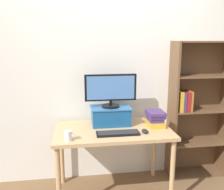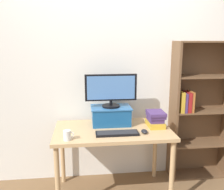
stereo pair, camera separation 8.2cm
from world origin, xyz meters
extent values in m
cube|color=silver|center=(0.00, 0.46, 1.30)|extent=(7.00, 0.08, 2.60)
cube|color=tan|center=(0.00, 0.00, 0.76)|extent=(1.25, 0.71, 0.04)
cylinder|color=tan|center=(-0.58, -0.31, 0.37)|extent=(0.05, 0.05, 0.74)
cylinder|color=tan|center=(0.58, -0.31, 0.37)|extent=(0.05, 0.05, 0.74)
cylinder|color=tan|center=(-0.58, 0.31, 0.37)|extent=(0.05, 0.05, 0.74)
cylinder|color=tan|center=(0.58, 0.31, 0.37)|extent=(0.05, 0.05, 0.74)
cube|color=brown|center=(0.78, 0.28, 0.86)|extent=(0.03, 0.28, 1.71)
cube|color=brown|center=(1.14, 0.41, 0.86)|extent=(0.74, 0.01, 1.71)
cube|color=brown|center=(1.14, 0.28, 0.01)|extent=(0.69, 0.27, 0.02)
cube|color=brown|center=(1.14, 0.28, 0.44)|extent=(0.69, 0.27, 0.02)
cube|color=brown|center=(1.14, 0.28, 0.87)|extent=(0.69, 0.27, 0.02)
cube|color=brown|center=(1.14, 0.28, 1.29)|extent=(0.69, 0.27, 0.02)
cube|color=brown|center=(1.14, 0.28, 1.70)|extent=(0.69, 0.27, 0.02)
cube|color=gold|center=(0.85, 0.25, 1.00)|extent=(0.05, 0.20, 0.25)
cube|color=#4C336B|center=(0.89, 0.25, 0.99)|extent=(0.03, 0.20, 0.23)
cube|color=maroon|center=(0.94, 0.25, 0.99)|extent=(0.04, 0.20, 0.24)
cube|color=#AD662D|center=(0.98, 0.25, 1.00)|extent=(0.03, 0.20, 0.25)
cube|color=#195189|center=(0.00, 0.17, 0.88)|extent=(0.43, 0.28, 0.20)
cube|color=#2D669E|center=(0.00, 0.17, 0.97)|extent=(0.45, 0.30, 0.01)
cylinder|color=black|center=(0.00, 0.17, 0.99)|extent=(0.20, 0.20, 0.02)
cylinder|color=black|center=(0.00, 0.17, 1.03)|extent=(0.03, 0.03, 0.06)
cube|color=black|center=(0.00, 0.17, 1.20)|extent=(0.58, 0.04, 0.30)
cube|color=#4C7AB7|center=(0.00, 0.15, 1.20)|extent=(0.53, 0.00, 0.26)
cube|color=black|center=(0.03, -0.16, 0.79)|extent=(0.44, 0.14, 0.02)
cube|color=#28282B|center=(0.03, -0.16, 0.80)|extent=(0.41, 0.13, 0.00)
ellipsoid|color=black|center=(0.31, -0.16, 0.79)|extent=(0.06, 0.10, 0.04)
cube|color=gold|center=(0.48, 0.04, 0.81)|extent=(0.17, 0.26, 0.06)
cube|color=#4C336B|center=(0.48, 0.04, 0.86)|extent=(0.15, 0.21, 0.05)
cube|color=#4C336B|center=(0.49, 0.04, 0.90)|extent=(0.17, 0.23, 0.03)
cube|color=#4C336B|center=(0.49, 0.03, 0.93)|extent=(0.18, 0.23, 0.03)
cylinder|color=white|center=(-0.47, -0.26, 0.83)|extent=(0.07, 0.07, 0.10)
torus|color=white|center=(-0.43, -0.26, 0.83)|extent=(0.06, 0.01, 0.06)
camera|label=1|loc=(-0.38, -2.53, 1.71)|focal=40.00mm
camera|label=2|loc=(-0.30, -2.54, 1.71)|focal=40.00mm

